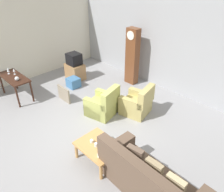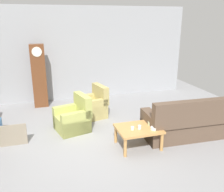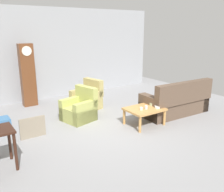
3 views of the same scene
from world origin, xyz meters
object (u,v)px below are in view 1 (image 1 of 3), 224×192
at_px(couch_floral, 148,182).
at_px(armchair_olive_near, 103,105).
at_px(coffee_table_wood, 99,147).
at_px(tv_crt, 74,59).
at_px(wine_glass_short, 14,71).
at_px(cup_white_porcelain, 92,141).
at_px(bowl_white_stacked, 101,155).
at_px(wine_glass_tall, 8,69).
at_px(cup_blue_rimmed, 96,145).
at_px(grandfather_clock, 132,57).
at_px(bowl_shallow_green, 112,150).
at_px(tv_stand_cabinet, 75,72).
at_px(glass_dome_cloche, 17,79).
at_px(console_table_dark, 14,80).
at_px(storage_box_blue, 73,83).
at_px(framed_picture_leaning, 64,94).
at_px(wine_glass_mid, 8,71).
at_px(armchair_olive_far, 137,104).

bearing_deg(couch_floral, armchair_olive_near, 155.33).
xyz_separation_m(coffee_table_wood, tv_crt, (-3.71, 2.09, 0.42)).
bearing_deg(wine_glass_short, cup_white_porcelain, -0.74).
height_order(bowl_white_stacked, wine_glass_short, wine_glass_short).
bearing_deg(wine_glass_tall, couch_floral, 1.55).
bearing_deg(wine_glass_tall, cup_blue_rimmed, -0.05).
distance_m(grandfather_clock, bowl_shallow_green, 4.14).
height_order(tv_stand_cabinet, cup_blue_rimmed, tv_stand_cabinet).
bearing_deg(tv_stand_cabinet, cup_blue_rimmed, -30.22).
bearing_deg(bowl_white_stacked, bowl_shallow_green, 74.34).
distance_m(glass_dome_cloche, cup_blue_rimmed, 3.65).
distance_m(console_table_dark, storage_box_blue, 1.96).
bearing_deg(grandfather_clock, armchair_olive_near, -70.42).
bearing_deg(tv_crt, storage_box_blue, -43.37).
xyz_separation_m(storage_box_blue, wine_glass_tall, (-1.17, -1.72, 0.70)).
bearing_deg(wine_glass_short, couch_floral, 1.04).
xyz_separation_m(console_table_dark, tv_crt, (0.26, 2.19, 0.16)).
relative_size(tv_stand_cabinet, framed_picture_leaning, 1.13).
bearing_deg(cup_white_porcelain, coffee_table_wood, 19.85).
height_order(couch_floral, tv_stand_cabinet, couch_floral).
bearing_deg(tv_stand_cabinet, couch_floral, -21.63).
xyz_separation_m(wine_glass_tall, wine_glass_mid, (0.15, -0.06, 0.00)).
distance_m(armchair_olive_near, wine_glass_tall, 3.48).
xyz_separation_m(glass_dome_cloche, wine_glass_short, (-0.44, 0.12, 0.08)).
bearing_deg(tv_stand_cabinet, framed_picture_leaning, -50.12).
bearing_deg(cup_white_porcelain, grandfather_clock, 118.09).
bearing_deg(console_table_dark, grandfather_clock, 61.06).
bearing_deg(framed_picture_leaning, wine_glass_mid, -147.38).
height_order(cup_blue_rimmed, wine_glass_tall, wine_glass_tall).
xyz_separation_m(tv_crt, wine_glass_mid, (-0.56, -2.22, 0.06)).
relative_size(tv_crt, storage_box_blue, 1.18).
relative_size(tv_stand_cabinet, wine_glass_tall, 4.09).
distance_m(armchair_olive_far, glass_dome_cloche, 3.78).
height_order(grandfather_clock, storage_box_blue, grandfather_clock).
relative_size(grandfather_clock, tv_crt, 4.23).
bearing_deg(armchair_olive_far, framed_picture_leaning, -150.79).
distance_m(grandfather_clock, bowl_white_stacked, 4.31).
xyz_separation_m(wine_glass_tall, wine_glass_short, (0.34, 0.06, 0.03)).
bearing_deg(wine_glass_mid, cup_blue_rimmed, 0.79).
xyz_separation_m(couch_floral, armchair_olive_far, (-1.93, 1.96, -0.05)).
xyz_separation_m(coffee_table_wood, wine_glass_mid, (-4.27, -0.13, 0.48)).
bearing_deg(grandfather_clock, wine_glass_mid, -122.39).
height_order(grandfather_clock, bowl_shallow_green, grandfather_clock).
xyz_separation_m(console_table_dark, storage_box_blue, (0.72, 1.76, -0.48)).
relative_size(armchair_olive_near, wine_glass_tall, 5.71).
bearing_deg(couch_floral, wine_glass_tall, -178.45).
relative_size(console_table_dark, bowl_shallow_green, 7.15).
relative_size(tv_crt, cup_blue_rimmed, 5.46).
xyz_separation_m(tv_crt, wine_glass_short, (-0.37, -2.10, 0.09)).
xyz_separation_m(console_table_dark, cup_blue_rimmed, (3.96, 0.04, -0.15)).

